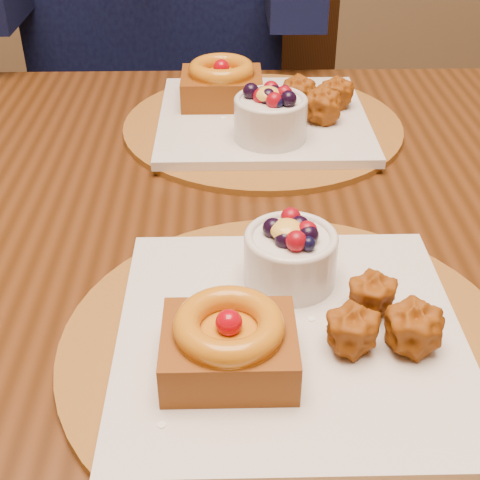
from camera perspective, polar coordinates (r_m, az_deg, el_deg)
name	(u,v)px	position (r m, az deg, el deg)	size (l,w,h in m)	color
dining_table	(271,267)	(0.78, 2.65, -2.34)	(1.60, 0.90, 0.76)	#341B09
place_setting_near	(287,326)	(0.55, 4.07, -7.29)	(0.38, 0.38, 0.08)	brown
place_setting_far	(261,112)	(0.92, 1.80, 10.88)	(0.38, 0.38, 0.09)	brown
chair_far	(240,101)	(1.61, 0.02, 11.79)	(0.48, 0.48, 0.96)	black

